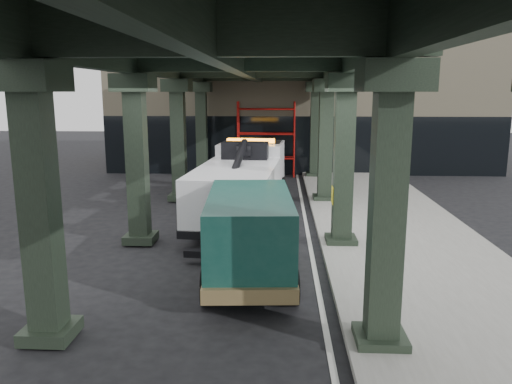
# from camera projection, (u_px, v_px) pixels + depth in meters

# --- Properties ---
(ground) EXTENTS (90.00, 90.00, 0.00)m
(ground) POSITION_uv_depth(u_px,v_px,m) (249.00, 268.00, 12.95)
(ground) COLOR black
(ground) RESTS_ON ground
(sidewalk) EXTENTS (5.00, 40.00, 0.15)m
(sidewalk) POSITION_uv_depth(u_px,v_px,m) (406.00, 245.00, 14.67)
(sidewalk) COLOR gray
(sidewalk) RESTS_ON ground
(lane_stripe) EXTENTS (0.12, 38.00, 0.01)m
(lane_stripe) POSITION_uv_depth(u_px,v_px,m) (310.00, 246.00, 14.82)
(lane_stripe) COLOR silver
(lane_stripe) RESTS_ON ground
(viaduct) EXTENTS (7.40, 32.00, 6.40)m
(viaduct) POSITION_uv_depth(u_px,v_px,m) (239.00, 57.00, 13.85)
(viaduct) COLOR black
(viaduct) RESTS_ON ground
(building) EXTENTS (22.00, 10.00, 8.00)m
(building) POSITION_uv_depth(u_px,v_px,m) (300.00, 100.00, 31.64)
(building) COLOR #C6B793
(building) RESTS_ON ground
(scaffolding) EXTENTS (3.08, 0.88, 4.00)m
(scaffolding) POSITION_uv_depth(u_px,v_px,m) (266.00, 137.00, 26.87)
(scaffolding) COLOR #B7120E
(scaffolding) RESTS_ON ground
(tow_truck) EXTENTS (3.09, 8.87, 2.86)m
(tow_truck) POSITION_uv_depth(u_px,v_px,m) (244.00, 180.00, 17.84)
(tow_truck) COLOR black
(tow_truck) RESTS_ON ground
(towed_van) EXTENTS (2.40, 5.37, 2.13)m
(towed_van) POSITION_uv_depth(u_px,v_px,m) (250.00, 232.00, 12.17)
(towed_van) COLOR #13463D
(towed_van) RESTS_ON ground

